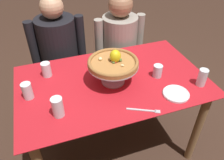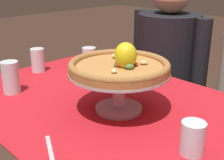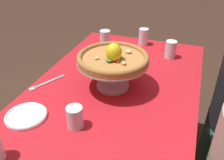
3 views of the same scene
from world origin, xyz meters
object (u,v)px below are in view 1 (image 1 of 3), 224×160
side_plate (176,94)px  diner_right (119,54)px  pizza_stand (113,70)px  water_glass_front_left (58,108)px  water_glass_back_left (47,70)px  water_glass_side_left (28,92)px  water_glass_side_right (157,72)px  dinner_fork (145,110)px  pizza (113,62)px  water_glass_front_right (202,78)px  diner_left (61,61)px

side_plate → diner_right: size_ratio=0.15×
pizza_stand → water_glass_front_left: 0.46m
water_glass_back_left → side_plate: bearing=-32.4°
pizza_stand → water_glass_side_left: (-0.57, 0.02, -0.05)m
water_glass_back_left → water_glass_side_right: bearing=-19.7°
water_glass_side_right → dinner_fork: size_ratio=0.48×
water_glass_front_left → water_glass_back_left: (-0.02, 0.42, -0.01)m
water_glass_back_left → dinner_fork: size_ratio=0.56×
water_glass_side_left → water_glass_side_right: size_ratio=1.21×
diner_right → water_glass_side_left: bearing=-144.7°
pizza → water_glass_back_left: pizza is taller
water_glass_side_right → water_glass_front_left: (-0.73, -0.15, 0.02)m
pizza_stand → water_glass_side_left: bearing=177.8°
water_glass_front_right → side_plate: (-0.22, -0.04, -0.04)m
water_glass_side_left → water_glass_back_left: water_glass_side_left is taller
pizza → diner_left: 0.81m
water_glass_front_left → pizza: bearing=25.5°
water_glass_front_left → water_glass_back_left: size_ratio=1.20×
side_plate → diner_left: bearing=123.9°
pizza → diner_right: 0.78m
water_glass_back_left → diner_right: bearing=29.4°
water_glass_front_right → water_glass_side_right: water_glass_front_right is taller
water_glass_front_right → dinner_fork: water_glass_front_right is taller
pizza_stand → water_glass_side_left: pizza_stand is taller
pizza → dinner_fork: 0.38m
water_glass_side_right → water_glass_front_left: water_glass_front_left is taller
water_glass_front_left → diner_left: bearing=82.2°
diner_left → water_glass_front_left: bearing=-97.8°
pizza → water_glass_front_left: bearing=-154.5°
water_glass_back_left → diner_left: size_ratio=0.09×
water_glass_front_right → side_plate: 0.22m
water_glass_back_left → diner_left: (0.14, 0.45, -0.23)m
pizza → water_glass_side_right: (0.32, -0.05, -0.12)m
water_glass_side_right → side_plate: (0.02, -0.22, -0.03)m
pizza → water_glass_front_right: (0.56, -0.23, -0.11)m
water_glass_side_left → water_glass_side_right: 0.89m
side_plate → dinner_fork: 0.26m
water_glass_front_left → diner_right: (0.70, 0.82, -0.25)m
diner_right → side_plate: bearing=-86.5°
pizza_stand → water_glass_front_left: bearing=-154.5°
water_glass_back_left → side_plate: size_ratio=0.61×
water_glass_front_left → diner_right: diner_right is taller
water_glass_back_left → dinner_fork: (0.52, -0.56, -0.04)m
pizza_stand → water_glass_side_right: 0.33m
water_glass_side_left → side_plate: bearing=-17.6°
water_glass_side_right → dinner_fork: water_glass_side_right is taller
water_glass_back_left → pizza: bearing=-27.3°
pizza → water_glass_front_left: 0.47m
water_glass_side_right → pizza: bearing=171.7°
pizza → water_glass_front_right: pizza is taller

